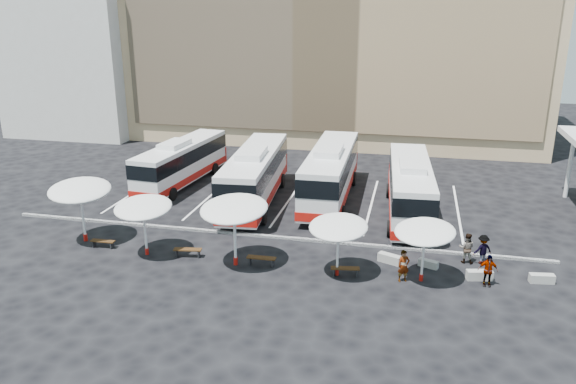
% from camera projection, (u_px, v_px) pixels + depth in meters
% --- Properties ---
extents(ground, '(120.00, 120.00, 0.00)m').
position_uv_depth(ground, '(261.00, 240.00, 34.20)').
color(ground, black).
rests_on(ground, ground).
extents(sandstone_building, '(42.00, 18.25, 29.60)m').
position_uv_depth(sandstone_building, '(339.00, 16.00, 59.78)').
color(sandstone_building, tan).
rests_on(sandstone_building, ground).
extents(apartment_block, '(14.00, 14.00, 18.00)m').
position_uv_depth(apartment_block, '(87.00, 50.00, 63.28)').
color(apartment_block, beige).
rests_on(apartment_block, ground).
extents(curb_divider, '(34.00, 0.25, 0.15)m').
position_uv_depth(curb_divider, '(263.00, 236.00, 34.64)').
color(curb_divider, black).
rests_on(curb_divider, ground).
extents(bay_lines, '(24.15, 12.00, 0.01)m').
position_uv_depth(bay_lines, '(290.00, 199.00, 41.61)').
color(bay_lines, white).
rests_on(bay_lines, ground).
extents(bus_0, '(3.52, 11.81, 3.69)m').
position_uv_depth(bus_0, '(182.00, 161.00, 44.56)').
color(bus_0, silver).
rests_on(bus_0, ground).
extents(bus_1, '(3.89, 13.29, 4.16)m').
position_uv_depth(bus_1, '(255.00, 174.00, 40.26)').
color(bus_1, silver).
rests_on(bus_1, ground).
extents(bus_2, '(3.28, 13.22, 4.18)m').
position_uv_depth(bus_2, '(331.00, 171.00, 40.88)').
color(bus_2, silver).
rests_on(bus_2, ground).
extents(bus_3, '(3.48, 12.60, 3.95)m').
position_uv_depth(bus_3, '(410.00, 186.00, 37.82)').
color(bus_3, silver).
rests_on(bus_3, ground).
extents(sunshade_0, '(4.80, 4.82, 3.79)m').
position_uv_depth(sunshade_0, '(80.00, 190.00, 33.10)').
color(sunshade_0, silver).
rests_on(sunshade_0, ground).
extents(sunshade_1, '(3.63, 3.66, 3.36)m').
position_uv_depth(sunshade_1, '(143.00, 208.00, 31.32)').
color(sunshade_1, silver).
rests_on(sunshade_1, ground).
extents(sunshade_2, '(4.17, 4.21, 3.83)m').
position_uv_depth(sunshade_2, '(234.00, 209.00, 29.91)').
color(sunshade_2, silver).
rests_on(sunshade_2, ground).
extents(sunshade_3, '(3.44, 3.47, 3.20)m').
position_uv_depth(sunshade_3, '(338.00, 227.00, 28.88)').
color(sunshade_3, silver).
rests_on(sunshade_3, ground).
extents(sunshade_4, '(4.00, 4.02, 3.21)m').
position_uv_depth(sunshade_4, '(425.00, 232.00, 28.26)').
color(sunshade_4, silver).
rests_on(sunshade_4, ground).
extents(wood_bench_0, '(1.46, 0.42, 0.44)m').
position_uv_depth(wood_bench_0, '(103.00, 242.00, 33.03)').
color(wood_bench_0, black).
rests_on(wood_bench_0, ground).
extents(wood_bench_1, '(1.63, 0.67, 0.49)m').
position_uv_depth(wood_bench_1, '(188.00, 251.00, 31.78)').
color(wood_bench_1, black).
rests_on(wood_bench_1, ground).
extents(wood_bench_2, '(1.61, 0.45, 0.49)m').
position_uv_depth(wood_bench_2, '(261.00, 259.00, 30.71)').
color(wood_bench_2, black).
rests_on(wood_bench_2, ground).
extents(wood_bench_3, '(1.56, 0.65, 0.46)m').
position_uv_depth(wood_bench_3, '(345.00, 270.00, 29.53)').
color(wood_bench_3, black).
rests_on(wood_bench_3, ground).
extents(conc_bench_0, '(1.36, 0.91, 0.49)m').
position_uv_depth(conc_bench_0, '(390.00, 259.00, 31.08)').
color(conc_bench_0, gray).
rests_on(conc_bench_0, ground).
extents(conc_bench_1, '(1.13, 0.73, 0.40)m').
position_uv_depth(conc_bench_1, '(428.00, 264.00, 30.56)').
color(conc_bench_1, gray).
rests_on(conc_bench_1, ground).
extents(conc_bench_2, '(1.39, 0.73, 0.50)m').
position_uv_depth(conc_bench_2, '(479.00, 275.00, 29.16)').
color(conc_bench_2, gray).
rests_on(conc_bench_2, ground).
extents(conc_bench_3, '(1.28, 0.58, 0.46)m').
position_uv_depth(conc_bench_3, '(542.00, 278.00, 28.82)').
color(conc_bench_3, gray).
rests_on(conc_bench_3, ground).
extents(passenger_0, '(0.74, 0.63, 1.72)m').
position_uv_depth(passenger_0, '(404.00, 266.00, 28.80)').
color(passenger_0, black).
rests_on(passenger_0, ground).
extents(passenger_1, '(0.91, 0.74, 1.73)m').
position_uv_depth(passenger_1, '(467.00, 248.00, 30.91)').
color(passenger_1, black).
rests_on(passenger_1, ground).
extents(passenger_2, '(1.03, 0.48, 1.71)m').
position_uv_depth(passenger_2, '(488.00, 270.00, 28.31)').
color(passenger_2, black).
rests_on(passenger_2, ground).
extents(passenger_3, '(1.25, 1.05, 1.68)m').
position_uv_depth(passenger_3, '(482.00, 249.00, 30.82)').
color(passenger_3, black).
rests_on(passenger_3, ground).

